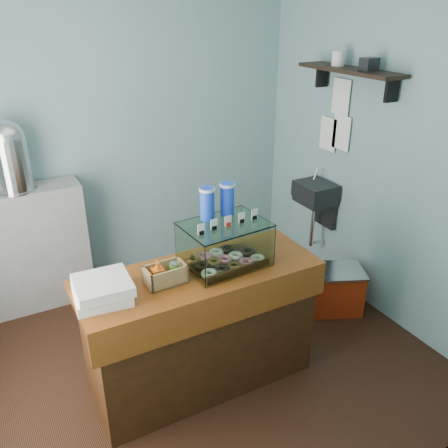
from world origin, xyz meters
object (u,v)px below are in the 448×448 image
display_case (223,240)px  coffee_urn (9,155)px  red_cooler (335,289)px  counter (201,327)px

display_case → coffee_urn: size_ratio=0.99×
red_cooler → counter: bearing=-146.6°
display_case → red_cooler: display_case is taller
counter → display_case: (0.19, 0.04, 0.61)m
counter → red_cooler: bearing=9.2°
display_case → red_cooler: (1.22, 0.18, -0.87)m
counter → coffee_urn: 2.03m
counter → red_cooler: (1.41, 0.23, -0.26)m
display_case → coffee_urn: coffee_urn is taller
counter → coffee_urn: coffee_urn is taller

